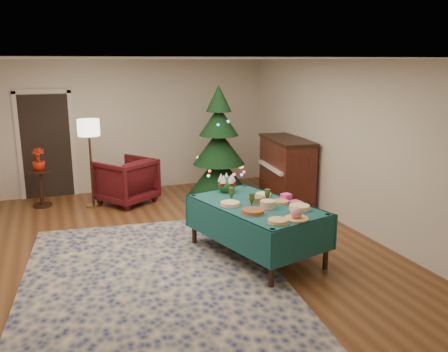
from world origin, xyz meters
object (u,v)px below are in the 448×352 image
object	(u,v)px
armchair	(126,179)
side_table	(41,189)
potted_plant	(39,164)
gift_box	(286,197)
buffet_table	(256,215)
christmas_tree	(219,150)
floor_lamp	(89,133)
piano	(286,171)

from	to	relation	value
armchair	side_table	size ratio (longest dim) A/B	1.38
armchair	potted_plant	distance (m)	1.60
gift_box	potted_plant	xyz separation A→B (m)	(-3.28, 3.51, 0.01)
gift_box	side_table	xyz separation A→B (m)	(-3.28, 3.51, -0.46)
buffet_table	gift_box	world-z (taller)	gift_box
side_table	potted_plant	world-z (taller)	potted_plant
buffet_table	armchair	distance (m)	3.45
side_table	christmas_tree	world-z (taller)	christmas_tree
gift_box	potted_plant	size ratio (longest dim) A/B	0.29
side_table	christmas_tree	size ratio (longest dim) A/B	0.31
gift_box	floor_lamp	size ratio (longest dim) A/B	0.07
gift_box	side_table	world-z (taller)	gift_box
potted_plant	christmas_tree	xyz separation A→B (m)	(3.27, -0.75, 0.19)
buffet_table	potted_plant	size ratio (longest dim) A/B	5.16
buffet_table	floor_lamp	size ratio (longest dim) A/B	1.31
gift_box	piano	xyz separation A→B (m)	(1.15, 2.17, -0.19)
armchair	christmas_tree	xyz separation A→B (m)	(1.74, -0.42, 0.53)
side_table	potted_plant	size ratio (longest dim) A/B	1.66
christmas_tree	piano	bearing A→B (deg)	-27.27
floor_lamp	christmas_tree	xyz separation A→B (m)	(2.37, -0.39, -0.39)
side_table	piano	xyz separation A→B (m)	(4.43, -1.35, 0.27)
gift_box	christmas_tree	xyz separation A→B (m)	(-0.01, 2.76, 0.20)
piano	armchair	bearing A→B (deg)	160.62
gift_box	side_table	bearing A→B (deg)	133.05
gift_box	buffet_table	bearing A→B (deg)	-178.61
potted_plant	christmas_tree	distance (m)	3.36
buffet_table	christmas_tree	size ratio (longest dim) A/B	0.97
buffet_table	floor_lamp	xyz separation A→B (m)	(-1.92, 3.17, 0.79)
floor_lamp	christmas_tree	bearing A→B (deg)	-9.44
armchair	floor_lamp	size ratio (longest dim) A/B	0.58
floor_lamp	piano	size ratio (longest dim) A/B	1.09
gift_box	side_table	distance (m)	4.83
floor_lamp	christmas_tree	distance (m)	2.43
piano	side_table	bearing A→B (deg)	163.08
side_table	potted_plant	xyz separation A→B (m)	(0.00, 0.00, 0.47)
buffet_table	armchair	xyz separation A→B (m)	(-1.29, 3.20, -0.12)
armchair	potted_plant	world-z (taller)	armchair
side_table	buffet_table	bearing A→B (deg)	-51.36
floor_lamp	potted_plant	distance (m)	1.13
armchair	potted_plant	size ratio (longest dim) A/B	2.29
armchair	floor_lamp	distance (m)	1.11
armchair	christmas_tree	distance (m)	1.87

